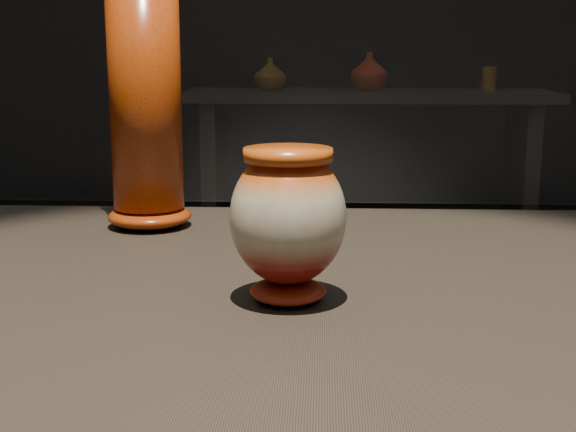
% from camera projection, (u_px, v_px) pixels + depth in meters
% --- Properties ---
extents(main_vase, '(0.14, 0.14, 0.15)m').
position_uv_depth(main_vase, '(288.00, 219.00, 0.78)').
color(main_vase, maroon).
rests_on(main_vase, display_plinth).
extents(tall_vase, '(0.12, 0.12, 0.37)m').
position_uv_depth(tall_vase, '(145.00, 98.00, 1.08)').
color(tall_vase, '#A4390A').
rests_on(tall_vase, display_plinth).
extents(back_shelf, '(2.00, 0.60, 0.90)m').
position_uv_depth(back_shelf, '(367.00, 139.00, 4.42)').
color(back_shelf, black).
rests_on(back_shelf, ground).
extents(back_vase_left, '(0.24, 0.24, 0.18)m').
position_uv_depth(back_vase_left, '(270.00, 74.00, 4.34)').
color(back_vase_left, '#835B13').
rests_on(back_vase_left, back_shelf).
extents(back_vase_mid, '(0.28, 0.28, 0.21)m').
position_uv_depth(back_vase_mid, '(369.00, 71.00, 4.36)').
color(back_vase_mid, maroon).
rests_on(back_vase_mid, back_shelf).
extents(back_vase_right, '(0.07, 0.07, 0.13)m').
position_uv_depth(back_vase_right, '(489.00, 79.00, 4.30)').
color(back_vase_right, '#835B13').
rests_on(back_vase_right, back_shelf).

